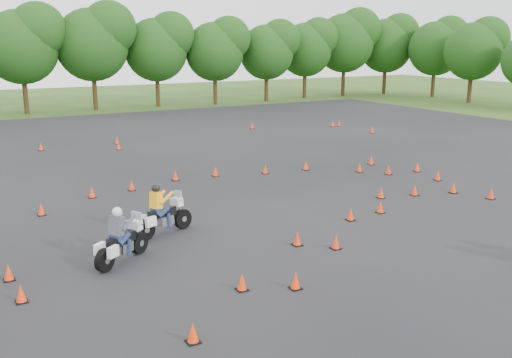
# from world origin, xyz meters

# --- Properties ---
(ground) EXTENTS (140.00, 140.00, 0.00)m
(ground) POSITION_xyz_m (0.00, 0.00, 0.00)
(ground) COLOR #2D5119
(ground) RESTS_ON ground
(asphalt_pad) EXTENTS (62.00, 62.00, 0.00)m
(asphalt_pad) POSITION_xyz_m (0.00, 6.00, 0.01)
(asphalt_pad) COLOR black
(asphalt_pad) RESTS_ON ground
(treeline) EXTENTS (87.11, 32.36, 10.78)m
(treeline) POSITION_xyz_m (3.77, 35.38, 4.70)
(treeline) COLOR #194012
(treeline) RESTS_ON ground
(traffic_cones) EXTENTS (36.17, 33.24, 0.45)m
(traffic_cones) POSITION_xyz_m (-0.08, 5.54, 0.23)
(traffic_cones) COLOR #FA350A
(traffic_cones) RESTS_ON asphalt_pad
(rider_grey) EXTENTS (2.28, 1.90, 1.77)m
(rider_grey) POSITION_xyz_m (-6.25, 1.02, 0.89)
(rider_grey) COLOR #45464E
(rider_grey) RESTS_ON ground
(rider_yellow) EXTENTS (2.42, 1.41, 1.78)m
(rider_yellow) POSITION_xyz_m (-4.24, 2.81, 0.90)
(rider_yellow) COLOR #F6A715
(rider_yellow) RESTS_ON ground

